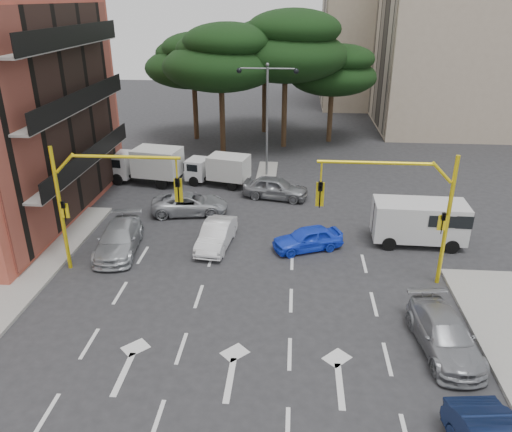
{
  "coord_description": "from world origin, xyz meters",
  "views": [
    {
      "loc": [
        1.92,
        -18.13,
        11.91
      ],
      "look_at": [
        0.08,
        5.2,
        1.6
      ],
      "focal_mm": 35.0,
      "sensor_mm": 36.0,
      "label": 1
    }
  ],
  "objects": [
    {
      "name": "car_silver_parked",
      "position": [
        7.6,
        -2.79,
        0.65
      ],
      "size": [
        2.28,
        4.66,
        1.3
      ],
      "primitive_type": "imported",
      "rotation": [
        0.0,
        0.0,
        0.1
      ],
      "color": "gray",
      "rests_on": "ground"
    },
    {
      "name": "pine_center",
      "position": [
        1.06,
        23.96,
        8.3
      ],
      "size": [
        9.98,
        9.98,
        11.16
      ],
      "color": "#382616",
      "rests_on": "ground"
    },
    {
      "name": "van_white",
      "position": [
        8.5,
        6.0,
        1.17
      ],
      "size": [
        4.72,
        2.24,
        2.33
      ],
      "primitive_type": null,
      "rotation": [
        0.0,
        0.0,
        -1.6
      ],
      "color": "silver",
      "rests_on": "ground"
    },
    {
      "name": "car_white_hatch",
      "position": [
        -1.93,
        4.78,
        0.65
      ],
      "size": [
        1.78,
        4.05,
        1.29
      ],
      "primitive_type": "imported",
      "rotation": [
        0.0,
        0.0,
        -0.11
      ],
      "color": "silver",
      "rests_on": "ground"
    },
    {
      "name": "pine_back",
      "position": [
        -0.94,
        28.96,
        7.6
      ],
      "size": [
        9.15,
        9.15,
        10.23
      ],
      "color": "#382616",
      "rests_on": "ground"
    },
    {
      "name": "car_silver_cross_a",
      "position": [
        -4.17,
        8.92,
        0.62
      ],
      "size": [
        4.75,
        2.73,
        1.25
      ],
      "primitive_type": "imported",
      "rotation": [
        0.0,
        0.0,
        1.72
      ],
      "color": "#AEB1B6",
      "rests_on": "ground"
    },
    {
      "name": "pine_right",
      "position": [
        5.06,
        25.96,
        6.22
      ],
      "size": [
        7.49,
        7.49,
        8.37
      ],
      "color": "#382616",
      "rests_on": "ground"
    },
    {
      "name": "box_truck_b",
      "position": [
        -3.21,
        13.99,
        1.07
      ],
      "size": [
        4.64,
        2.78,
        2.13
      ],
      "primitive_type": null,
      "rotation": [
        0.0,
        0.0,
        1.34
      ],
      "color": "silver",
      "rests_on": "ground"
    },
    {
      "name": "pine_left_far",
      "position": [
        -6.94,
        25.96,
        6.91
      ],
      "size": [
        8.32,
        8.32,
        9.3
      ],
      "color": "#382616",
      "rests_on": "ground"
    },
    {
      "name": "median_strip",
      "position": [
        0.0,
        16.0,
        0.07
      ],
      "size": [
        1.4,
        6.0,
        0.15
      ],
      "primitive_type": "cube",
      "color": "gray",
      "rests_on": "ground"
    },
    {
      "name": "pine_left_near",
      "position": [
        -3.94,
        21.96,
        7.6
      ],
      "size": [
        9.15,
        9.15,
        10.23
      ],
      "color": "#382616",
      "rests_on": "ground"
    },
    {
      "name": "car_silver_wagon",
      "position": [
        -6.77,
        3.86,
        0.69
      ],
      "size": [
        2.46,
        4.93,
        1.37
      ],
      "primitive_type": "imported",
      "rotation": [
        0.0,
        0.0,
        0.12
      ],
      "color": "#ADB0B5",
      "rests_on": "ground"
    },
    {
      "name": "car_silver_cross_b",
      "position": [
        0.81,
        11.81,
        0.71
      ],
      "size": [
        4.45,
        2.52,
        1.43
      ],
      "primitive_type": "imported",
      "rotation": [
        0.0,
        0.0,
        1.36
      ],
      "color": "gray",
      "rests_on": "ground"
    },
    {
      "name": "apartment_beige_far",
      "position": [
        12.95,
        44.0,
        8.35
      ],
      "size": [
        16.2,
        12.15,
        16.7
      ],
      "color": "tan",
      "rests_on": "ground"
    },
    {
      "name": "street_lamp_center",
      "position": [
        0.0,
        16.0,
        5.43
      ],
      "size": [
        4.16,
        0.36,
        7.77
      ],
      "color": "slate",
      "rests_on": "median_strip"
    },
    {
      "name": "ground",
      "position": [
        0.0,
        0.0,
        0.0
      ],
      "size": [
        120.0,
        120.0,
        0.0
      ],
      "primitive_type": "plane",
      "color": "#28282B",
      "rests_on": "ground"
    },
    {
      "name": "box_truck_a",
      "position": [
        -8.24,
        14.0,
        1.26
      ],
      "size": [
        5.4,
        2.99,
        2.51
      ],
      "primitive_type": null,
      "rotation": [
        0.0,
        0.0,
        1.4
      ],
      "color": "silver",
      "rests_on": "ground"
    },
    {
      "name": "apartment_beige_near",
      "position": [
        19.95,
        32.0,
        9.35
      ],
      "size": [
        20.2,
        12.15,
        18.7
      ],
      "color": "tan",
      "rests_on": "ground"
    },
    {
      "name": "car_blue_compact",
      "position": [
        2.76,
        4.81,
        0.61
      ],
      "size": [
        3.88,
        2.69,
        1.22
      ],
      "primitive_type": "imported",
      "rotation": [
        0.0,
        0.0,
        -1.19
      ],
      "color": "blue",
      "rests_on": "ground"
    },
    {
      "name": "signal_mast_right",
      "position": [
        6.8,
        1.99,
        3.88
      ],
      "size": [
        5.79,
        0.37,
        6.0
      ],
      "color": "yellow",
      "rests_on": "ground"
    },
    {
      "name": "signal_mast_left",
      "position": [
        -6.8,
        1.99,
        3.88
      ],
      "size": [
        5.79,
        0.37,
        6.0
      ],
      "color": "yellow",
      "rests_on": "ground"
    }
  ]
}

